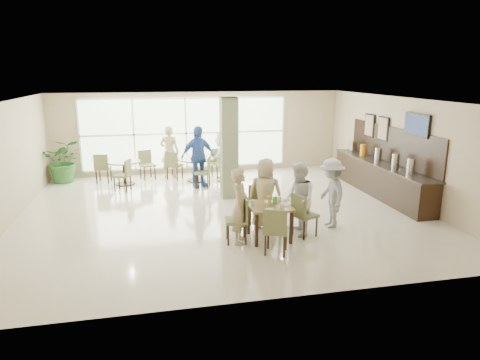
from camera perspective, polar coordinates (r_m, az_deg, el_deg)
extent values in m
plane|color=beige|center=(11.00, -2.33, -4.11)|extent=(10.00, 10.00, 0.00)
plane|color=white|center=(10.47, -2.49, 10.60)|extent=(10.00, 10.00, 0.00)
plane|color=tan|center=(15.04, -5.32, 6.30)|extent=(10.00, 0.00, 10.00)
plane|color=tan|center=(6.40, 4.44, -4.60)|extent=(10.00, 0.00, 10.00)
plane|color=tan|center=(11.00, -29.04, 1.63)|extent=(0.00, 9.00, 9.00)
plane|color=tan|center=(12.48, 20.90, 3.79)|extent=(0.00, 9.00, 9.00)
plane|color=silver|center=(14.96, -7.22, 6.21)|extent=(7.00, 0.00, 7.00)
cube|color=#596748|center=(11.88, -1.48, 4.24)|extent=(0.45, 0.45, 2.80)
cube|color=brown|center=(9.00, 3.94, -3.50)|extent=(0.87, 0.87, 0.05)
cube|color=black|center=(8.70, 2.24, -6.73)|extent=(0.06, 0.06, 0.70)
cube|color=black|center=(8.89, 6.82, -6.34)|extent=(0.06, 0.06, 0.70)
cube|color=black|center=(9.36, 1.13, -5.17)|extent=(0.06, 0.06, 0.70)
cube|color=black|center=(9.55, 5.42, -4.85)|extent=(0.06, 0.06, 0.70)
cylinder|color=brown|center=(13.87, -15.24, 2.38)|extent=(1.03, 1.03, 0.04)
cylinder|color=black|center=(13.95, -15.14, 0.87)|extent=(0.10, 0.10, 0.71)
cylinder|color=black|center=(14.03, -15.05, -0.48)|extent=(0.60, 0.60, 0.03)
cylinder|color=brown|center=(13.90, -5.89, 2.83)|extent=(1.20, 1.20, 0.04)
cylinder|color=black|center=(13.98, -5.85, 1.33)|extent=(0.10, 0.10, 0.71)
cylinder|color=black|center=(14.06, -5.82, -0.02)|extent=(0.60, 0.60, 0.03)
cylinder|color=white|center=(9.26, 5.28, -2.52)|extent=(0.08, 0.08, 0.10)
cylinder|color=white|center=(8.79, 5.58, -3.44)|extent=(0.08, 0.08, 0.10)
cylinder|color=white|center=(8.99, 1.73, -2.98)|extent=(0.08, 0.08, 0.10)
cylinder|color=white|center=(8.65, 3.89, -4.00)|extent=(0.20, 0.20, 0.01)
cylinder|color=white|center=(9.20, 3.96, -2.87)|extent=(0.20, 0.20, 0.01)
cylinder|color=white|center=(9.01, 6.01, -3.29)|extent=(0.20, 0.20, 0.01)
cylinder|color=#99B27F|center=(8.97, 3.95, -2.99)|extent=(0.07, 0.07, 0.12)
sphere|color=orange|center=(8.95, 4.15, -2.30)|extent=(0.07, 0.07, 0.07)
sphere|color=orange|center=(8.96, 3.82, -2.27)|extent=(0.07, 0.07, 0.07)
sphere|color=orange|center=(8.91, 3.92, -2.37)|extent=(0.07, 0.07, 0.07)
cube|color=green|center=(9.10, 4.69, -2.65)|extent=(0.10, 0.05, 0.15)
cube|color=black|center=(12.92, 18.15, 0.04)|extent=(0.60, 4.60, 0.90)
cube|color=black|center=(12.82, 18.31, 2.08)|extent=(0.64, 4.70, 0.04)
cube|color=black|center=(12.87, 19.62, 4.42)|extent=(0.04, 4.60, 1.00)
cylinder|color=silver|center=(11.62, 21.83, 1.68)|extent=(0.20, 0.20, 0.40)
cylinder|color=silver|center=(12.19, 20.03, 2.39)|extent=(0.20, 0.20, 0.40)
cylinder|color=silver|center=(12.95, 17.95, 3.21)|extent=(0.20, 0.20, 0.40)
cylinder|color=orange|center=(13.72, 16.09, 3.86)|extent=(0.18, 0.18, 0.36)
cube|color=silver|center=(14.34, 14.79, 4.36)|extent=(0.18, 0.30, 0.36)
cube|color=black|center=(11.85, 22.53, 6.81)|extent=(0.06, 1.00, 0.58)
cube|color=#7F99CC|center=(11.84, 22.43, 6.81)|extent=(0.01, 0.92, 0.50)
cube|color=black|center=(13.23, 18.56, 6.51)|extent=(0.04, 0.55, 0.70)
cube|color=brown|center=(13.22, 18.47, 6.51)|extent=(0.01, 0.47, 0.62)
cube|color=black|center=(13.92, 16.90, 6.98)|extent=(0.04, 0.55, 0.70)
cube|color=brown|center=(13.91, 16.81, 6.98)|extent=(0.01, 0.47, 0.62)
imported|color=#296528|center=(14.81, -22.42, 2.41)|extent=(1.26, 1.26, 1.40)
imported|color=tan|center=(8.78, 0.01, -3.50)|extent=(0.57, 0.67, 1.57)
imported|color=tan|center=(9.64, 3.40, -1.79)|extent=(0.89, 0.71, 1.61)
imported|color=white|center=(9.26, 7.85, -2.59)|extent=(0.65, 0.81, 1.60)
imported|color=#949496|center=(9.90, 12.08, -1.73)|extent=(0.64, 1.05, 1.58)
imported|color=#3961AD|center=(13.14, -5.64, 3.11)|extent=(1.25, 0.95, 1.88)
imported|color=white|center=(13.97, -2.44, 3.21)|extent=(0.93, 1.57, 1.59)
imported|color=tan|center=(14.39, -9.37, 3.71)|extent=(0.73, 0.59, 1.76)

